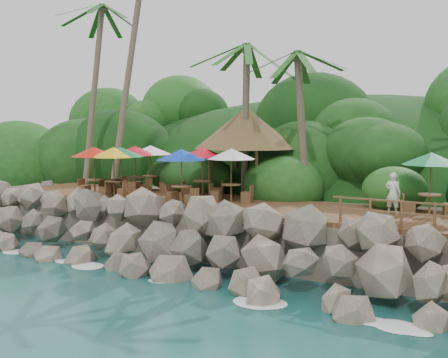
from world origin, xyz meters
The scene contains 12 objects.
ground centered at (0.00, 0.00, 0.00)m, with size 140.00×140.00×0.00m, color #19514F.
land_base centered at (0.00, 16.00, 1.05)m, with size 32.00×25.20×2.10m, color gray.
jungle_hill centered at (0.00, 23.50, 0.00)m, with size 44.80×28.00×15.40m, color #143811.
seawall centered at (0.00, 2.00, 1.15)m, with size 29.00×4.00×2.30m, color gray, non-canonical shape.
terrace centered at (0.00, 6.00, 2.20)m, with size 26.00×5.00×0.20m, color brown.
jungle_foliage centered at (0.00, 15.00, 0.00)m, with size 44.00×16.00×12.00m, color #143811, non-canonical shape.
foam_line centered at (0.00, 0.30, 0.03)m, with size 25.20×0.80×0.06m.
palms centered at (1.38, 8.72, 11.81)m, with size 31.04×6.37×14.21m.
palapa centered at (-0.77, 9.47, 5.79)m, with size 5.48×5.48×4.60m.
dining_clusters centered at (-1.20, 5.69, 4.40)m, with size 20.66×5.53×2.54m.
railing centered at (9.28, 3.65, 2.91)m, with size 6.10×0.10×1.00m.
waiter centered at (7.70, 6.57, 3.16)m, with size 0.63×0.41×1.72m, color silver.
Camera 1 is at (13.04, -15.11, 5.82)m, focal length 42.43 mm.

